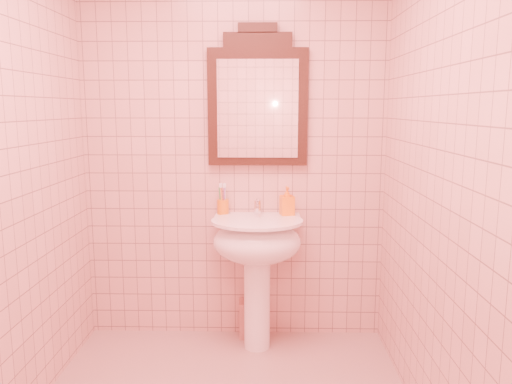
{
  "coord_description": "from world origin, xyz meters",
  "views": [
    {
      "loc": [
        0.22,
        -2.2,
        1.56
      ],
      "look_at": [
        0.16,
        0.55,
        1.09
      ],
      "focal_mm": 35.0,
      "sensor_mm": 36.0,
      "label": 1
    }
  ],
  "objects_px": {
    "toothbrush_cup": "(223,206)",
    "soap_dispenser": "(287,201)",
    "towel": "(254,319)",
    "pedestal_sink": "(257,250)",
    "mirror": "(258,101)"
  },
  "relations": [
    {
      "from": "toothbrush_cup",
      "to": "soap_dispenser",
      "type": "relative_size",
      "value": 0.94
    },
    {
      "from": "soap_dispenser",
      "to": "towel",
      "type": "distance_m",
      "value": 0.86
    },
    {
      "from": "pedestal_sink",
      "to": "toothbrush_cup",
      "type": "relative_size",
      "value": 4.83
    },
    {
      "from": "toothbrush_cup",
      "to": "soap_dispenser",
      "type": "height_order",
      "value": "soap_dispenser"
    },
    {
      "from": "pedestal_sink",
      "to": "soap_dispenser",
      "type": "distance_m",
      "value": 0.38
    },
    {
      "from": "pedestal_sink",
      "to": "toothbrush_cup",
      "type": "bearing_deg",
      "value": 143.19
    },
    {
      "from": "towel",
      "to": "mirror",
      "type": "bearing_deg",
      "value": 54.31
    },
    {
      "from": "mirror",
      "to": "towel",
      "type": "xyz_separation_m",
      "value": [
        -0.02,
        -0.03,
        -1.48
      ]
    },
    {
      "from": "toothbrush_cup",
      "to": "towel",
      "type": "height_order",
      "value": "toothbrush_cup"
    },
    {
      "from": "pedestal_sink",
      "to": "mirror",
      "type": "bearing_deg",
      "value": 90.0
    },
    {
      "from": "mirror",
      "to": "toothbrush_cup",
      "type": "bearing_deg",
      "value": -172.91
    },
    {
      "from": "mirror",
      "to": "soap_dispenser",
      "type": "height_order",
      "value": "mirror"
    },
    {
      "from": "soap_dispenser",
      "to": "towel",
      "type": "height_order",
      "value": "soap_dispenser"
    },
    {
      "from": "mirror",
      "to": "soap_dispenser",
      "type": "bearing_deg",
      "value": -16.59
    },
    {
      "from": "pedestal_sink",
      "to": "towel",
      "type": "bearing_deg",
      "value": 97.87
    }
  ]
}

